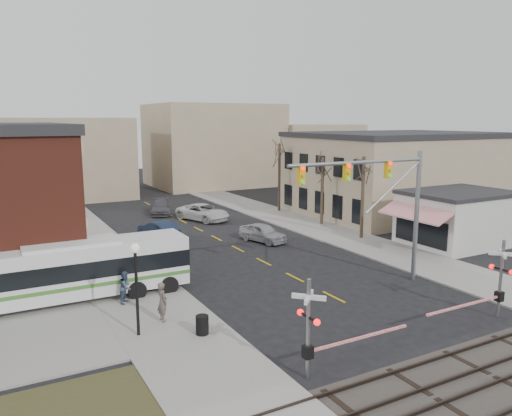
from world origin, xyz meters
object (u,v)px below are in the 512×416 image
Objects in this scene: traffic_signal_mast at (385,192)px; car_c at (203,212)px; transit_bus at (73,270)px; street_lamp at (136,270)px; car_a at (263,233)px; trash_bin at (202,325)px; car_b at (159,230)px; rr_crossing_west at (317,328)px; pedestrian_far at (126,287)px; rr_crossing_east at (495,281)px; car_d at (161,207)px; pedestrian_near at (162,302)px.

traffic_signal_mast reaches higher than car_c.
street_lamp reaches higher than transit_bus.
car_c reaches higher than car_a.
trash_bin is 20.01m from car_b.
transit_bus is 18.04m from traffic_signal_mast.
pedestrian_far is at bearing 112.28° from rr_crossing_west.
rr_crossing_east reaches higher than car_c.
street_lamp reaches higher than trash_bin.
pedestrian_far is at bearing -93.48° from car_d.
traffic_signal_mast is 13.93m from car_a.
rr_crossing_west is 1.30× the size of street_lamp.
rr_crossing_west is at bearing -144.55° from traffic_signal_mast.
trash_bin is (-12.10, -1.37, -5.15)m from traffic_signal_mast.
pedestrian_far is at bearing -37.49° from transit_bus.
transit_bus reaches higher than car_c.
car_d is at bearing -22.89° from pedestrian_near.
traffic_signal_mast is (16.51, -6.12, 3.90)m from transit_bus.
car_b is 8.09m from car_c.
trash_bin is at bearing -86.01° from car_d.
car_b is (8.64, 12.07, -1.07)m from transit_bus.
pedestrian_near is at bearing -151.76° from car_a.
car_d is at bearing 98.56° from traffic_signal_mast.
rr_crossing_west and rr_crossing_east have the same top height.
car_b is 0.78× the size of car_c.
rr_crossing_east is at bearing -121.82° from pedestrian_near.
car_c is at bearing 49.34° from transit_bus.
pedestrian_far is (-9.84, -24.29, 0.28)m from car_d.
rr_crossing_east is 1.25× the size of car_b.
car_b is at bearing 86.09° from rr_crossing_west.
rr_crossing_east is at bearing -21.57° from street_lamp.
rr_crossing_east is 1.29× the size of car_a.
rr_crossing_east is 6.35× the size of trash_bin.
street_lamp is 19.62m from car_b.
pedestrian_far reaches higher than car_a.
car_c is at bearing -32.23° from pedestrian_near.
rr_crossing_west reaches higher than car_d.
transit_bus is 1.31× the size of traffic_signal_mast.
rr_crossing_west is 6.35× the size of trash_bin.
car_a is 8.79m from car_b.
trash_bin is at bearing 63.57° from car_b.
pedestrian_near reaches higher than pedestrian_far.
car_a is 15.99m from car_d.
street_lamp is 0.99× the size of car_a.
street_lamp is at bearing -73.60° from transit_bus.
trash_bin is 6.05m from pedestrian_far.
traffic_signal_mast is at bearing -70.50° from pedestrian_far.
rr_crossing_west reaches higher than pedestrian_far.
trash_bin is 0.51× the size of pedestrian_far.
street_lamp reaches higher than car_d.
traffic_signal_mast is 1.65× the size of car_c.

